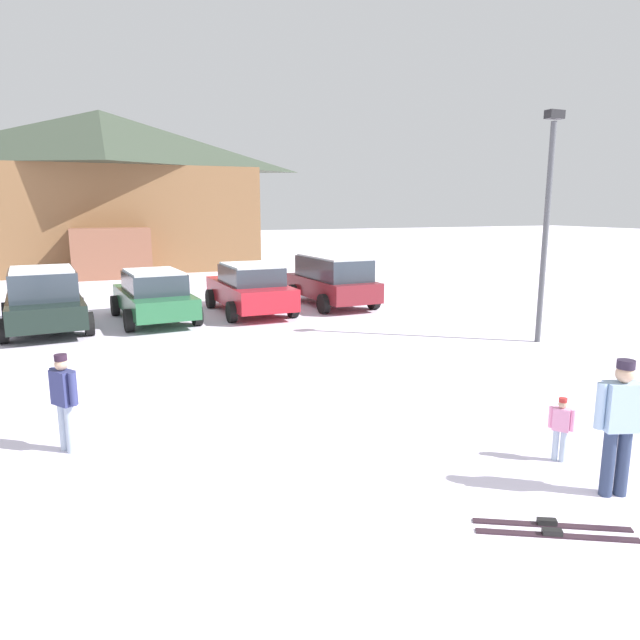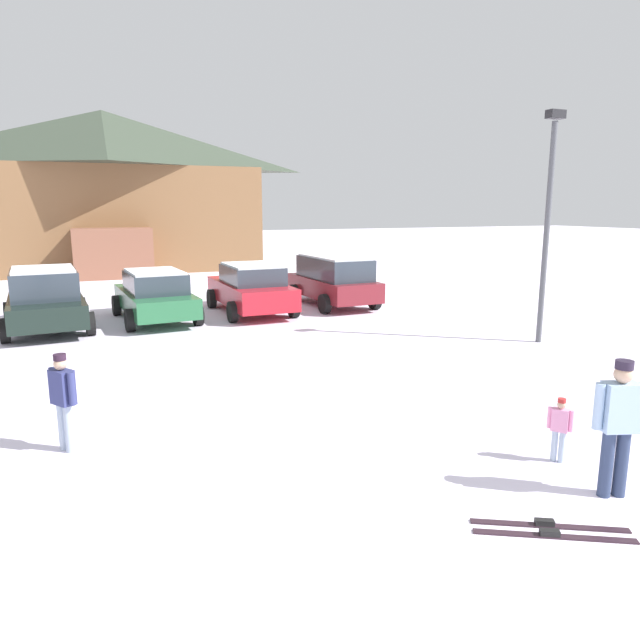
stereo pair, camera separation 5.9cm
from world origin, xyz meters
The scene contains 10 objects.
ski_lodge centered at (-1.79, 31.64, 4.32)m, with size 16.28×10.32×8.50m.
parked_black_sedan centered at (-4.46, 14.96, 0.87)m, with size 2.45×4.62×1.75m.
parked_green_coupe centered at (-1.49, 15.11, 0.79)m, with size 2.33×4.50×1.54m.
parked_red_sedan centered at (1.54, 15.22, 0.82)m, with size 2.19×4.46×1.61m.
parked_maroon_van centered at (4.56, 15.42, 0.93)m, with size 2.18×4.19×1.74m.
skier_child_in_pink_snowsuit centered at (2.21, 2.90, 0.50)m, with size 0.23×0.28×0.89m.
skier_teen_in_navy_coat centered at (-3.89, 5.89, 0.79)m, with size 0.36×0.45×1.41m.
skier_adult_in_blue_parka centered at (2.08, 1.94, 0.94)m, with size 0.59×0.36×1.67m.
pair_of_skis centered at (0.83, 1.63, 0.02)m, with size 1.58×1.08×0.08m.
lamp_post centered at (7.13, 8.38, 3.17)m, with size 0.44×0.24×5.64m.
Camera 1 is at (-3.62, -2.44, 3.38)m, focal length 32.00 mm.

